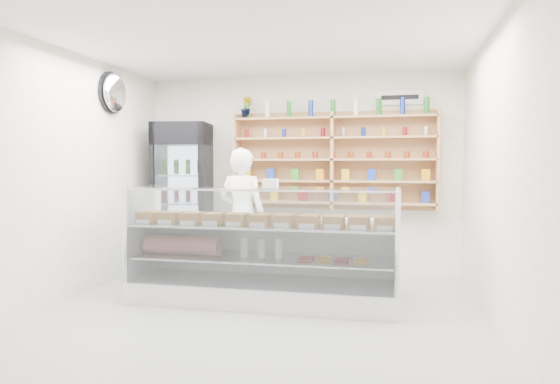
# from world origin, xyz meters

# --- Properties ---
(room) EXTENTS (5.00, 5.00, 5.00)m
(room) POSITION_xyz_m (0.00, 0.00, 1.40)
(room) COLOR #ACACB1
(room) RESTS_ON ground
(display_counter) EXTENTS (2.94, 0.88, 1.28)m
(display_counter) POSITION_xyz_m (-0.06, 0.67, 0.35)
(display_counter) COLOR white
(display_counter) RESTS_ON floor
(shop_worker) EXTENTS (0.69, 0.51, 1.74)m
(shop_worker) POSITION_xyz_m (-0.54, 1.44, 0.87)
(shop_worker) COLOR white
(shop_worker) RESTS_ON floor
(drinks_cooler) EXTENTS (0.87, 0.86, 2.13)m
(drinks_cooler) POSITION_xyz_m (-1.66, 2.13, 1.07)
(drinks_cooler) COLOR black
(drinks_cooler) RESTS_ON floor
(wall_shelving) EXTENTS (2.84, 0.28, 1.33)m
(wall_shelving) POSITION_xyz_m (0.50, 2.34, 1.59)
(wall_shelving) COLOR tan
(wall_shelving) RESTS_ON back_wall
(potted_plant) EXTENTS (0.18, 0.15, 0.31)m
(potted_plant) POSITION_xyz_m (-0.75, 2.34, 2.35)
(potted_plant) COLOR #1E6626
(potted_plant) RESTS_ON wall_shelving
(security_mirror) EXTENTS (0.15, 0.50, 0.50)m
(security_mirror) POSITION_xyz_m (-2.17, 1.20, 2.45)
(security_mirror) COLOR silver
(security_mirror) RESTS_ON left_wall
(wall_sign) EXTENTS (0.62, 0.03, 0.20)m
(wall_sign) POSITION_xyz_m (1.40, 2.47, 2.45)
(wall_sign) COLOR white
(wall_sign) RESTS_ON back_wall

